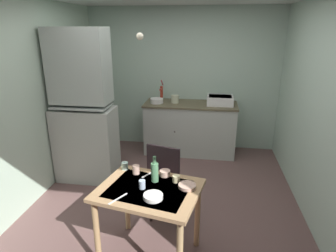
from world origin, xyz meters
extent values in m
plane|color=brown|center=(0.00, 0.00, 0.00)|extent=(5.07, 5.07, 0.00)
cube|color=#B0CAB8|center=(0.00, 2.08, 1.26)|extent=(3.51, 0.10, 2.52)
cube|color=#B4CEB8|center=(-1.75, 0.00, 1.26)|extent=(0.10, 4.17, 2.52)
cube|color=#B0C8B6|center=(1.75, 0.00, 1.26)|extent=(0.10, 4.17, 2.52)
cube|color=#AEB3A9|center=(-1.25, 0.52, 0.55)|extent=(0.86, 0.47, 1.09)
cube|color=#A6B1A8|center=(-1.25, 0.52, 1.68)|extent=(0.79, 0.40, 1.00)
cube|color=#A6B2AC|center=(-1.25, 0.50, 1.14)|extent=(0.78, 0.43, 0.02)
cube|color=#AEB3A9|center=(0.18, 1.71, 0.44)|extent=(1.58, 0.60, 0.88)
cube|color=brown|center=(0.18, 1.71, 0.90)|extent=(1.61, 0.63, 0.03)
sphere|color=#2D2823|center=(-0.06, 1.40, 0.49)|extent=(0.02, 0.02, 0.02)
cube|color=white|center=(0.68, 1.71, 0.99)|extent=(0.44, 0.34, 0.15)
cube|color=black|center=(0.68, 1.71, 1.06)|extent=(0.38, 0.28, 0.01)
cylinder|color=maroon|center=(-0.35, 1.76, 1.05)|extent=(0.05, 0.05, 0.28)
cylinder|color=maroon|center=(-0.35, 1.69, 1.15)|extent=(0.03, 0.12, 0.03)
cylinder|color=#A22328|center=(-0.35, 1.82, 1.24)|extent=(0.02, 0.16, 0.12)
cylinder|color=white|center=(-0.41, 1.66, 0.95)|extent=(0.23, 0.23, 0.08)
cylinder|color=beige|center=(-0.10, 1.73, 0.98)|extent=(0.14, 0.14, 0.13)
cube|color=#A78056|center=(-0.01, -0.89, 0.75)|extent=(1.04, 0.88, 0.04)
cube|color=white|center=(-0.01, -0.89, 0.77)|extent=(0.81, 0.69, 0.00)
cylinder|color=#A37F54|center=(-0.46, -1.11, 0.37)|extent=(0.06, 0.06, 0.73)
cylinder|color=#A58054|center=(-0.35, -0.52, 0.37)|extent=(0.06, 0.06, 0.73)
cylinder|color=#AB8053|center=(0.44, -0.68, 0.37)|extent=(0.06, 0.06, 0.73)
cube|color=#2D2423|center=(0.09, -0.24, 0.44)|extent=(0.49, 0.49, 0.03)
cube|color=#2D2126|center=(0.05, -0.42, 0.72)|extent=(0.37, 0.12, 0.53)
cylinder|color=#2D2423|center=(0.30, -0.12, 0.21)|extent=(0.04, 0.04, 0.43)
cylinder|color=#2D2423|center=(-0.03, -0.03, 0.21)|extent=(0.04, 0.04, 0.43)
cylinder|color=#2D2423|center=(0.21, -0.44, 0.21)|extent=(0.04, 0.04, 0.43)
cylinder|color=#2D2423|center=(-0.11, -0.36, 0.21)|extent=(0.04, 0.04, 0.43)
cylinder|color=tan|center=(0.34, -0.82, 0.78)|extent=(0.17, 0.17, 0.03)
cylinder|color=white|center=(0.06, -1.05, 0.79)|extent=(0.17, 0.17, 0.04)
cylinder|color=tan|center=(0.10, -0.63, 0.80)|extent=(0.11, 0.11, 0.06)
cylinder|color=#9EB2C6|center=(-0.07, -0.90, 0.81)|extent=(0.06, 0.06, 0.08)
cylinder|color=beige|center=(0.23, -0.73, 0.80)|extent=(0.07, 0.07, 0.07)
cylinder|color=tan|center=(-0.20, -0.63, 0.81)|extent=(0.07, 0.07, 0.09)
cylinder|color=#ADD1C1|center=(-0.34, -0.56, 0.81)|extent=(0.07, 0.07, 0.08)
cylinder|color=#4C7F56|center=(0.02, -0.75, 0.86)|extent=(0.07, 0.07, 0.19)
cylinder|color=#4C7F56|center=(0.02, -0.75, 0.99)|extent=(0.03, 0.03, 0.07)
cube|color=silver|center=(-0.24, -1.10, 0.77)|extent=(0.12, 0.20, 0.00)
cube|color=beige|center=(-0.08, -0.64, 0.77)|extent=(0.10, 0.15, 0.00)
sphere|color=#F9EFCC|center=(-0.28, 0.02, 2.08)|extent=(0.08, 0.08, 0.08)
camera|label=1|loc=(0.52, -3.17, 2.19)|focal=30.85mm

